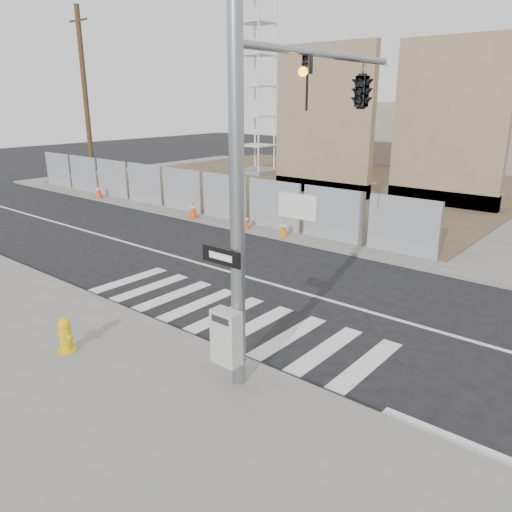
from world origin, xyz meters
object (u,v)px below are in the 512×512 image
Objects in this scene: crane_tower at (257,41)px; traffic_cone_c at (246,221)px; traffic_cone_d at (284,228)px; signal_pole at (326,125)px; fire_hydrant at (65,335)px; traffic_cone_a at (99,191)px; traffic_cone_b at (193,210)px.

crane_tower reaches higher than traffic_cone_c.
signal_pole is at bearing -48.15° from traffic_cone_d.
traffic_cone_d is (-1.97, 10.47, -0.04)m from fire_hydrant.
traffic_cone_a is 10.72m from traffic_cone_c.
traffic_cone_b is (6.80, -12.78, -8.53)m from crane_tower.
traffic_cone_b reaches higher than fire_hydrant.
signal_pole is 13.12m from traffic_cone_b.
signal_pole is at bearing 36.56° from fire_hydrant.
crane_tower is 26.58× the size of traffic_cone_d.
fire_hydrant is (13.85, -23.25, -8.53)m from crane_tower.
traffic_cone_d is at bearing -0.60° from traffic_cone_a.
traffic_cone_c is at bearing 0.00° from traffic_cone_b.
traffic_cone_b is at bearing 111.48° from fire_hydrant.
traffic_cone_d is (1.96, 0.00, 0.03)m from traffic_cone_c.
crane_tower is at bearing 132.92° from traffic_cone_d.
traffic_cone_d is at bearing -47.08° from crane_tower.
traffic_cone_d reaches higher than traffic_cone_c.
traffic_cone_b is at bearing 149.64° from signal_pole.
fire_hydrant is 1.11× the size of traffic_cone_d.
crane_tower is 18.32m from traffic_cone_c.
fire_hydrant is at bearing -79.34° from traffic_cone_d.
traffic_cone_c is at bearing 98.09° from fire_hydrant.
traffic_cone_b is 3.12m from traffic_cone_c.
signal_pole is 9.04× the size of traffic_cone_b.
traffic_cone_a reaches higher than traffic_cone_d.
traffic_cone_a is at bearing -93.60° from crane_tower.
crane_tower is at bearing 118.01° from traffic_cone_b.
fire_hydrant is 10.65m from traffic_cone_d.
signal_pole is 10.75m from traffic_cone_c.
crane_tower reaches higher than traffic_cone_d.
traffic_cone_b is (-10.70, 6.27, -4.28)m from signal_pole.
fire_hydrant is 0.98× the size of traffic_cone_b.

